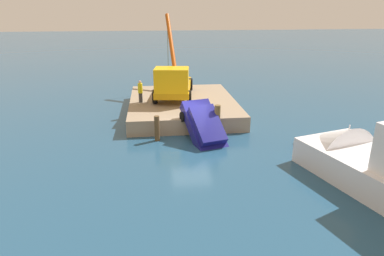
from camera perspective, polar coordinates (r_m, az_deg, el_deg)
ground at (r=21.39m, az=-0.14°, el=-2.08°), size 200.00×200.00×0.00m
dock at (r=26.88m, az=-1.59°, el=3.67°), size 10.11×8.01×1.05m
crane_truck at (r=26.76m, az=-3.15°, el=7.66°), size 9.62×3.53×6.18m
dock_worker at (r=25.97m, az=-8.54°, el=6.00°), size 0.34×0.34×1.66m
salvaged_car at (r=20.98m, az=2.39°, el=-0.57°), size 4.59×3.01×3.42m
moored_yacht at (r=18.04m, az=28.88°, el=-6.66°), size 14.13×7.41×6.21m
piling_near at (r=21.22m, az=-5.80°, el=-0.07°), size 0.32×0.32×1.59m
piling_mid at (r=21.41m, az=4.19°, el=0.98°), size 0.37×0.37×2.17m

